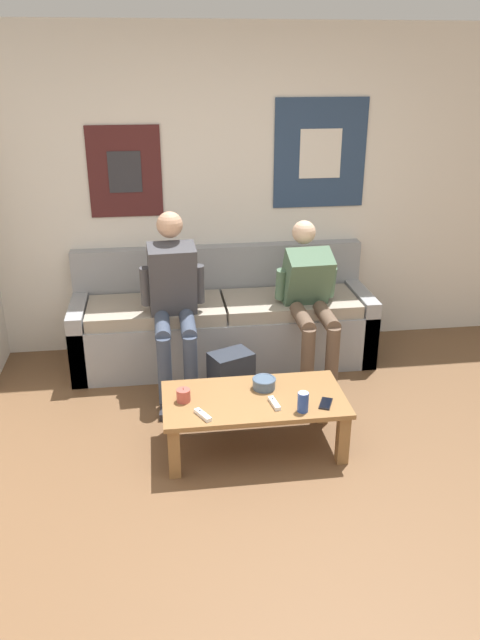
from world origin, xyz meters
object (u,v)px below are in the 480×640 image
object	(u,v)px
person_seated_teen	(310,297)
game_controller_near_right	(274,403)
coffee_table	(254,406)
drink_can_blue	(303,402)
ceramic_bowl	(264,383)
cell_phone	(326,403)
person_seated_adult	(173,297)
game_controller_near_left	(203,415)
pillar_candle	(183,395)
couch	(223,323)
backpack	(232,378)

from	to	relation	value
person_seated_teen	game_controller_near_right	size ratio (longest dim) A/B	7.84
coffee_table	drink_can_blue	xyz separation A→B (m)	(0.26, -0.20, 0.12)
game_controller_near_right	person_seated_teen	bearing A→B (deg)	66.10
ceramic_bowl	game_controller_near_right	world-z (taller)	ceramic_bowl
ceramic_bowl	cell_phone	world-z (taller)	ceramic_bowl
person_seated_adult	game_controller_near_left	world-z (taller)	person_seated_adult
person_seated_adult	person_seated_teen	world-z (taller)	person_seated_adult
ceramic_bowl	pillar_candle	distance (m)	0.52
couch	person_seated_teen	size ratio (longest dim) A/B	2.05
coffee_table	game_controller_near_left	size ratio (longest dim) A/B	7.87
coffee_table	game_controller_near_left	distance (m)	0.38
coffee_table	cell_phone	xyz separation A→B (m)	(0.42, -0.14, 0.06)
backpack	cell_phone	xyz separation A→B (m)	(0.48, -0.73, 0.18)
couch	game_controller_near_right	distance (m)	1.41
game_controller_near_right	pillar_candle	bearing A→B (deg)	167.20
coffee_table	person_seated_teen	xyz separation A→B (m)	(0.57, 0.94, 0.34)
person_seated_adult	couch	bearing A→B (deg)	44.39
person_seated_adult	cell_phone	bearing A→B (deg)	-50.52
cell_phone	person_seated_adult	bearing A→B (deg)	129.48
person_seated_teen	backpack	world-z (taller)	person_seated_teen
couch	cell_phone	bearing A→B (deg)	-72.04
game_controller_near_left	drink_can_blue	bearing A→B (deg)	-1.66
coffee_table	person_seated_teen	distance (m)	1.15
couch	drink_can_blue	world-z (taller)	couch
couch	cell_phone	distance (m)	1.51
person_seated_teen	coffee_table	bearing A→B (deg)	-121.29
ceramic_bowl	cell_phone	xyz separation A→B (m)	(0.34, -0.25, -0.03)
person_seated_adult	cell_phone	world-z (taller)	person_seated_adult
coffee_table	game_controller_near_left	xyz separation A→B (m)	(-0.33, -0.18, 0.07)
couch	drink_can_blue	distance (m)	1.53
person_seated_teen	ceramic_bowl	bearing A→B (deg)	-120.45
person_seated_teen	ceramic_bowl	world-z (taller)	person_seated_teen
game_controller_near_right	couch	bearing A→B (deg)	96.33
person_seated_adult	pillar_candle	bearing A→B (deg)	-89.09
ceramic_bowl	drink_can_blue	xyz separation A→B (m)	(0.18, -0.30, 0.02)
ceramic_bowl	person_seated_adult	bearing A→B (deg)	123.33
drink_can_blue	pillar_candle	bearing A→B (deg)	162.88
person_seated_adult	person_seated_teen	size ratio (longest dim) A/B	1.11
backpack	cell_phone	size ratio (longest dim) A/B	2.48
backpack	ceramic_bowl	xyz separation A→B (m)	(0.15, -0.49, 0.22)
game_controller_near_left	couch	bearing A→B (deg)	79.20
couch	game_controller_near_left	xyz separation A→B (m)	(-0.28, -1.48, 0.06)
backpack	game_controller_near_right	bearing A→B (deg)	-76.20
pillar_candle	drink_can_blue	bearing A→B (deg)	-17.12
backpack	pillar_candle	xyz separation A→B (m)	(-0.37, -0.58, 0.22)
couch	person_seated_adult	size ratio (longest dim) A/B	1.84
game_controller_near_right	ceramic_bowl	bearing A→B (deg)	96.92
person_seated_adult	pillar_candle	xyz separation A→B (m)	(0.01, -0.89, -0.30)
ceramic_bowl	game_controller_near_right	bearing A→B (deg)	-83.08
person_seated_teen	game_controller_near_left	distance (m)	1.46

